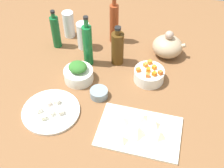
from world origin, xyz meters
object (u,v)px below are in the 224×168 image
at_px(teapot, 168,46).
at_px(bottle_0, 114,23).
at_px(bowl_small_side, 99,93).
at_px(drinking_glass_0, 83,36).
at_px(bowl_carrots, 149,75).
at_px(bottle_1, 118,48).
at_px(bowl_greens, 79,75).
at_px(bottle_2, 88,45).
at_px(drinking_glass_1, 69,24).
at_px(plate_tofu, 51,111).
at_px(bottle_3, 56,31).
at_px(cutting_board, 139,132).

xyz_separation_m(teapot, bottle_0, (-0.29, 0.06, 0.06)).
bearing_deg(bowl_small_side, drinking_glass_0, 117.39).
xyz_separation_m(bowl_carrots, bottle_1, (-0.17, 0.09, 0.06)).
distance_m(teapot, bottle_1, 0.27).
distance_m(bowl_greens, bottle_0, 0.36).
xyz_separation_m(bottle_1, bottle_2, (-0.14, -0.04, 0.02)).
height_order(bowl_carrots, drinking_glass_1, drinking_glass_1).
bearing_deg(teapot, bowl_carrots, -107.13).
height_order(bowl_carrots, bottle_2, bottle_2).
bearing_deg(plate_tofu, bowl_greens, 75.59).
xyz_separation_m(plate_tofu, drinking_glass_1, (-0.10, 0.55, 0.07)).
bearing_deg(bottle_2, bottle_0, 68.71).
bearing_deg(bottle_2, bottle_3, 154.78).
bearing_deg(teapot, bottle_2, -157.65).
bearing_deg(bowl_greens, drinking_glass_1, 115.68).
height_order(bowl_small_side, bottle_0, bottle_0).
relative_size(bowl_carrots, bottle_2, 0.52).
bearing_deg(bowl_small_side, drinking_glass_1, 124.24).
relative_size(bowl_carrots, bowl_small_side, 1.77).
distance_m(plate_tofu, drinking_glass_0, 0.47).
relative_size(bowl_carrots, teapot, 0.85).
relative_size(teapot, bottle_3, 0.78).
relative_size(teapot, drinking_glass_1, 1.14).
bearing_deg(bottle_3, bottle_1, -9.31).
distance_m(bowl_carrots, bowl_small_side, 0.26).
bearing_deg(cutting_board, plate_tofu, 177.47).
distance_m(plate_tofu, bowl_small_side, 0.23).
height_order(bowl_small_side, drinking_glass_0, drinking_glass_0).
bearing_deg(bowl_carrots, drinking_glass_1, 152.51).
relative_size(bowl_greens, bowl_small_side, 1.72).
bearing_deg(plate_tofu, bottle_0, 74.83).
relative_size(bowl_greens, teapot, 0.82).
bearing_deg(bottle_0, cutting_board, -67.59).
distance_m(plate_tofu, bottle_2, 0.37).
relative_size(cutting_board, bottle_3, 1.54).
distance_m(bottle_2, drinking_glass_1, 0.26).
height_order(bowl_greens, bottle_2, bottle_2).
relative_size(bottle_3, drinking_glass_1, 1.47).
relative_size(bowl_small_side, drinking_glass_1, 0.54).
relative_size(plate_tofu, bowl_small_side, 3.11).
distance_m(plate_tofu, bottle_3, 0.47).
relative_size(teapot, bottle_2, 0.62).
relative_size(plate_tofu, bottle_0, 0.93).
bearing_deg(bowl_greens, bottle_3, 130.61).
xyz_separation_m(bowl_small_side, bottle_0, (-0.03, 0.42, 0.10)).
height_order(bowl_carrots, bottle_1, bottle_1).
xyz_separation_m(cutting_board, teapot, (0.06, 0.52, 0.05)).
relative_size(cutting_board, plate_tofu, 1.34).
relative_size(drinking_glass_0, drinking_glass_1, 1.00).
height_order(bowl_greens, teapot, teapot).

